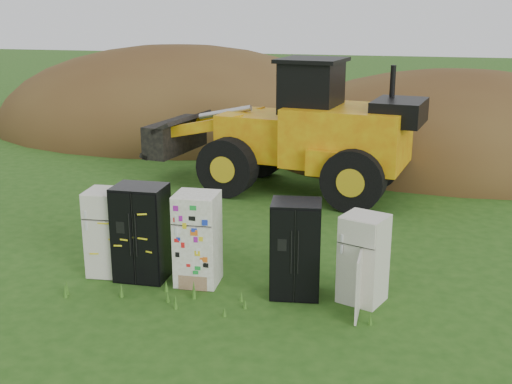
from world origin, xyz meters
TOP-DOWN VIEW (x-y plane):
  - ground at (0.00, 0.00)m, footprint 120.00×120.00m
  - fridge_leftmost at (-2.36, 0.02)m, footprint 0.79×0.77m
  - fridge_black_side at (-1.65, -0.02)m, footprint 0.97×0.78m
  - fridge_sticker at (-0.56, 0.02)m, footprint 0.81×0.76m
  - fridge_black_right at (1.27, -0.03)m, footprint 0.96×0.84m
  - fridge_open_door at (2.45, 0.01)m, footprint 0.89×0.85m
  - wheel_loader at (-0.53, 6.68)m, footprint 7.91×4.10m
  - dirt_mound_right at (4.51, 12.02)m, footprint 13.73×10.07m
  - dirt_mound_left at (-6.67, 15.04)m, footprint 16.17×12.12m

SIDE VIEW (x-z plane):
  - ground at x=0.00m, z-range 0.00..0.00m
  - dirt_mound_right at x=4.51m, z-range -2.98..2.98m
  - dirt_mound_left at x=-6.67m, z-range -3.48..3.48m
  - fridge_open_door at x=2.45m, z-range 0.00..1.56m
  - fridge_leftmost at x=-2.36m, z-range 0.00..1.66m
  - fridge_sticker at x=-0.56m, z-range 0.00..1.72m
  - fridge_black_right at x=1.27m, z-range 0.00..1.73m
  - fridge_black_side at x=-1.65m, z-range 0.00..1.80m
  - wheel_loader at x=-0.53m, z-range 0.00..3.65m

